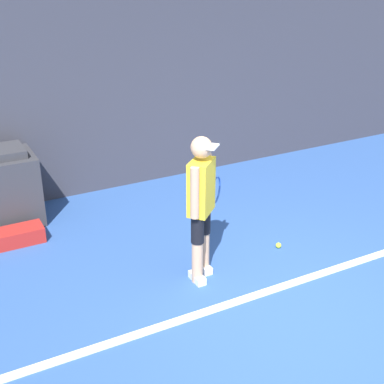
# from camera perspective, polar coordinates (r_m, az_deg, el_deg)

# --- Properties ---
(ground_plane) EXTENTS (24.00, 24.00, 0.00)m
(ground_plane) POSITION_cam_1_polar(r_m,az_deg,el_deg) (5.41, 11.63, -13.30)
(ground_plane) COLOR #2D5193
(back_wall) EXTENTS (24.00, 0.10, 3.03)m
(back_wall) POSITION_cam_1_polar(r_m,az_deg,el_deg) (7.89, -5.77, 11.41)
(back_wall) COLOR #383842
(back_wall) RESTS_ON ground_plane
(court_baseline) EXTENTS (21.60, 0.10, 0.01)m
(court_baseline) POSITION_cam_1_polar(r_m,az_deg,el_deg) (5.75, 8.17, -10.41)
(court_baseline) COLOR white
(court_baseline) RESTS_ON ground_plane
(tennis_player) EXTENTS (0.70, 0.66, 1.60)m
(tennis_player) POSITION_cam_1_polar(r_m,az_deg,el_deg) (5.52, 1.02, -1.11)
(tennis_player) COLOR tan
(tennis_player) RESTS_ON ground_plane
(tennis_ball) EXTENTS (0.07, 0.07, 0.07)m
(tennis_ball) POSITION_cam_1_polar(r_m,az_deg,el_deg) (6.53, 9.21, -5.64)
(tennis_ball) COLOR #D1E533
(tennis_ball) RESTS_ON ground_plane
(covered_chair) EXTENTS (0.73, 0.73, 1.02)m
(covered_chair) POSITION_cam_1_polar(r_m,az_deg,el_deg) (7.27, -19.03, 0.47)
(covered_chair) COLOR #333338
(covered_chair) RESTS_ON ground_plane
(equipment_bag) EXTENTS (0.71, 0.31, 0.19)m
(equipment_bag) POSITION_cam_1_polar(r_m,az_deg,el_deg) (6.86, -18.49, -4.55)
(equipment_bag) COLOR #B2231E
(equipment_bag) RESTS_ON ground_plane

